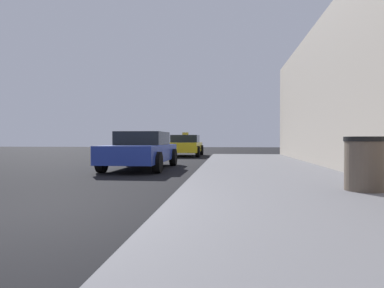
% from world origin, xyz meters
% --- Properties ---
extents(sidewalk, '(4.00, 32.00, 0.15)m').
position_xyz_m(sidewalk, '(4.00, 0.00, 0.07)').
color(sidewalk, slate).
rests_on(sidewalk, ground_plane).
extents(trash_bin, '(0.66, 0.66, 0.90)m').
position_xyz_m(trash_bin, '(5.13, 2.06, 0.61)').
color(trash_bin, brown).
rests_on(trash_bin, sidewalk).
extents(car_blue, '(1.94, 4.55, 1.27)m').
position_xyz_m(car_blue, '(-0.08, 7.49, 0.65)').
color(car_blue, '#233899').
rests_on(car_blue, ground_plane).
extents(car_yellow, '(2.00, 4.09, 1.43)m').
position_xyz_m(car_yellow, '(0.30, 16.27, 0.65)').
color(car_yellow, yellow).
rests_on(car_yellow, ground_plane).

